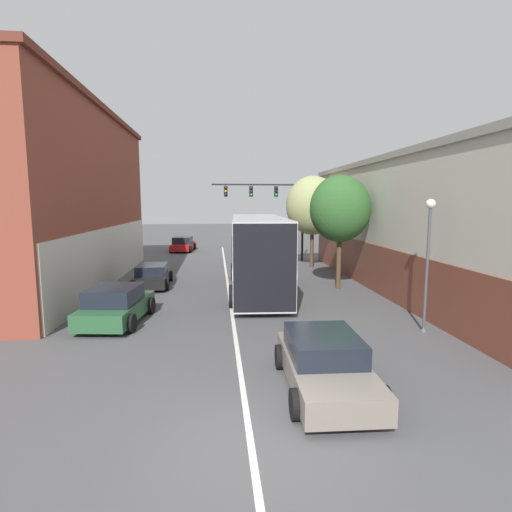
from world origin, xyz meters
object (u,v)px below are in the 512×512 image
Objects in this scene: parked_car_left_near at (153,275)px; parked_car_left_mid at (183,244)px; street_tree_far at (313,206)px; traffic_signal_gantry at (273,202)px; hatchback_foreground at (325,363)px; street_lamp at (428,254)px; street_tree_near at (340,209)px; bus at (258,250)px; parked_car_left_far at (116,305)px.

parked_car_left_near is 16.02m from parked_car_left_mid.
traffic_signal_gantry is at bearing 125.01° from street_tree_far.
street_lamp is (4.68, 3.91, 2.14)m from hatchback_foreground.
hatchback_foreground is 0.71× the size of street_tree_near.
traffic_signal_gantry reaches higher than hatchback_foreground.
parked_car_left_near is (-6.11, 12.85, -0.05)m from hatchback_foreground.
street_lamp is at bearing -131.47° from parked_car_left_near.
street_tree_far is at bearing -54.99° from traffic_signal_gantry.
bus is 1.59× the size of street_tree_far.
street_lamp is (10.79, -8.94, 2.20)m from parked_car_left_near.
bus is 9.00m from street_tree_far.
street_tree_far is at bearing 87.75° from street_tree_near.
bus is 2.31× the size of parked_car_left_mid.
street_tree_near is at bearing -146.09° from parked_car_left_mid.
street_lamp is at bearing -48.49° from hatchback_foreground.
traffic_signal_gantry is (7.88, 8.79, 4.02)m from parked_car_left_near.
parked_car_left_mid is at bearing 136.16° from traffic_signal_gantry.
street_tree_far is at bearing -33.70° from parked_car_left_far.
parked_car_left_near is 0.70× the size of street_tree_near.
parked_car_left_mid is 0.94× the size of street_lamp.
bus is 18.78m from parked_car_left_mid.
street_tree_near is (10.24, 5.10, 3.55)m from parked_car_left_far.
parked_car_left_mid is 27.13m from street_lamp.
parked_car_left_far is 16.55m from street_tree_far.
street_tree_near is at bearing -56.55° from parked_car_left_far.
parked_car_left_far is at bearing 168.96° from street_lamp.
traffic_signal_gantry is at bearing -128.34° from parked_car_left_mid.
hatchback_foreground is 8.84m from parked_car_left_far.
parked_car_left_far reaches higher than hatchback_foreground.
traffic_signal_gantry is 18.06m from street_lamp.
parked_car_left_mid is at bearing 19.18° from bus.
hatchback_foreground is 0.67× the size of street_tree_far.
parked_car_left_far is 0.69× the size of street_tree_near.
parked_car_left_near is 0.58× the size of traffic_signal_gantry.
parked_car_left_far is (-0.31, -6.77, 0.09)m from parked_car_left_near.
parked_car_left_far is at bearing 48.28° from hatchback_foreground.
bus reaches higher than parked_car_left_mid.
hatchback_foreground is 22.07m from traffic_signal_gantry.
parked_car_left_mid is (-5.25, 17.97, -1.49)m from bus.
parked_car_left_far is (-0.67, -22.79, 0.03)m from parked_car_left_mid.
parked_car_left_mid is at bearing 118.41° from street_tree_near.
hatchback_foreground is at bearing -174.48° from bus.
street_tree_far is (2.33, -3.32, -0.27)m from traffic_signal_gantry.
parked_car_left_near is 6.78m from parked_car_left_far.
street_lamp reaches higher than parked_car_left_mid.
parked_car_left_far is at bearing 132.02° from bus.
street_tree_far reaches higher than street_tree_near.
parked_car_left_near is 1.01× the size of parked_car_left_far.
bus is 4.80m from street_tree_near.
bus is at bearing -43.90° from parked_car_left_far.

